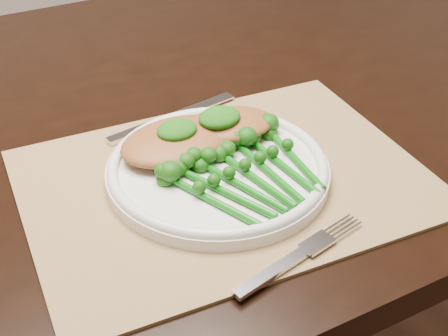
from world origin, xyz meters
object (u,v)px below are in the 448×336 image
dinner_plate (218,168)px  broccolini_bundle (256,179)px  dining_table (123,305)px  chicken_fillet_left (177,141)px  placemat (225,181)px

dinner_plate → broccolini_bundle: size_ratio=1.44×
dining_table → chicken_fillet_left: (0.05, -0.15, 0.41)m
dining_table → chicken_fillet_left: size_ratio=11.42×
dinner_plate → chicken_fillet_left: chicken_fillet_left is taller
dinner_plate → chicken_fillet_left: size_ratio=1.83×
chicken_fillet_left → placemat: bearing=-64.1°
dinner_plate → dining_table: bearing=109.0°
dining_table → dinner_plate: bearing=-67.3°
dining_table → chicken_fillet_left: bearing=-69.5°
broccolini_bundle → dining_table: bearing=102.0°
placemat → broccolini_bundle: 0.05m
placemat → chicken_fillet_left: 0.08m
dining_table → placemat: (0.07, -0.21, 0.37)m
placemat → chicken_fillet_left: size_ratio=3.23×
broccolini_bundle → chicken_fillet_left: bearing=106.0°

